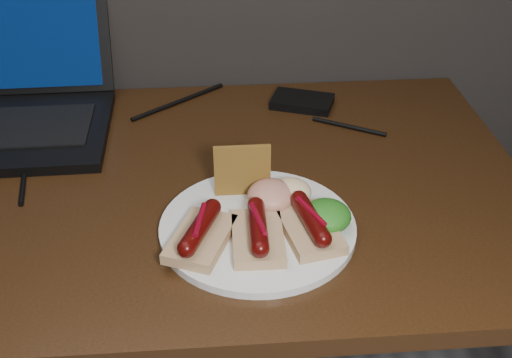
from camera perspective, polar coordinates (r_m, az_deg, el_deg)
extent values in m
cube|color=#351E0D|center=(1.07, -14.08, -1.21)|extent=(1.40, 0.70, 0.03)
cube|color=#351E0D|center=(1.58, 13.38, -5.04)|extent=(0.05, 0.05, 0.72)
cube|color=black|center=(1.35, -21.72, 12.07)|extent=(0.41, 0.10, 0.23)
cube|color=navy|center=(1.35, -21.72, 12.07)|extent=(0.37, 0.08, 0.20)
cube|color=black|center=(1.26, 4.12, 6.88)|extent=(0.13, 0.11, 0.02)
cylinder|color=black|center=(1.11, -19.89, 0.49)|extent=(0.04, 0.18, 0.01)
cylinder|color=black|center=(1.28, -6.89, 6.83)|extent=(0.18, 0.14, 0.01)
cylinder|color=black|center=(1.19, 8.26, 4.63)|extent=(0.12, 0.08, 0.01)
cylinder|color=silver|center=(0.93, 0.15, -4.32)|extent=(0.31, 0.31, 0.01)
cube|color=#DEB082|center=(0.89, -4.94, -5.32)|extent=(0.11, 0.13, 0.02)
cylinder|color=#520805|center=(0.88, -5.00, -4.28)|extent=(0.06, 0.10, 0.02)
sphere|color=#520805|center=(0.84, -6.21, -6.17)|extent=(0.03, 0.02, 0.02)
sphere|color=#520805|center=(0.91, -3.89, -2.53)|extent=(0.03, 0.02, 0.02)
cylinder|color=#680412|center=(0.87, -5.04, -3.63)|extent=(0.02, 0.07, 0.01)
cube|color=#DEB082|center=(0.89, 0.17, -5.26)|extent=(0.07, 0.12, 0.02)
cylinder|color=#520805|center=(0.87, 0.17, -4.21)|extent=(0.03, 0.10, 0.02)
sphere|color=#520805|center=(0.84, 0.37, -6.21)|extent=(0.03, 0.02, 0.02)
sphere|color=#520805|center=(0.91, -0.02, -2.38)|extent=(0.03, 0.02, 0.02)
cylinder|color=#680412|center=(0.87, 0.17, -3.56)|extent=(0.02, 0.07, 0.01)
cube|color=#DEB082|center=(0.90, 4.80, -4.52)|extent=(0.09, 0.13, 0.02)
cylinder|color=#520805|center=(0.89, 4.86, -3.49)|extent=(0.04, 0.10, 0.02)
sphere|color=#520805|center=(0.86, 5.97, -5.33)|extent=(0.03, 0.02, 0.02)
sphere|color=#520805|center=(0.93, 3.84, -1.78)|extent=(0.03, 0.02, 0.02)
cylinder|color=#680412|center=(0.88, 4.90, -2.84)|extent=(0.03, 0.07, 0.01)
cube|color=olive|center=(0.96, -1.22, 0.77)|extent=(0.08, 0.01, 0.08)
ellipsoid|color=#1B5511|center=(0.91, 6.31, -3.26)|extent=(0.07, 0.07, 0.04)
ellipsoid|color=maroon|center=(0.95, 1.37, -1.45)|extent=(0.07, 0.07, 0.04)
ellipsoid|color=silver|center=(0.96, 3.05, -1.17)|extent=(0.06, 0.06, 0.04)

